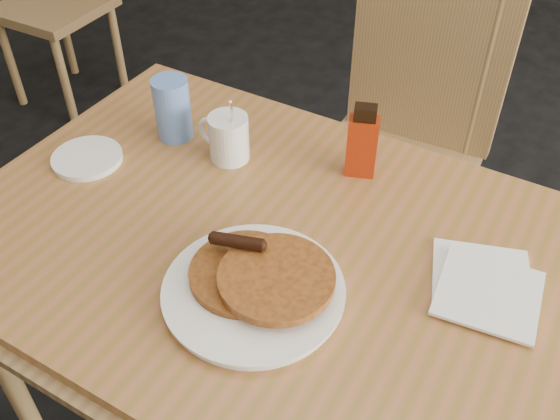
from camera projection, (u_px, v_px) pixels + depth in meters
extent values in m
cube|color=#A7643B|center=(278.00, 250.00, 1.09)|extent=(1.16, 0.78, 0.04)
cube|color=#997948|center=(278.00, 255.00, 1.10)|extent=(1.20, 0.82, 0.02)
cylinder|color=#997948|center=(7.00, 374.00, 1.34)|extent=(0.04, 0.04, 0.71)
cylinder|color=#997948|center=(548.00, 368.00, 1.35)|extent=(0.04, 0.04, 0.71)
cube|color=#997948|center=(389.00, 177.00, 1.70)|extent=(0.44, 0.44, 0.04)
cube|color=#997948|center=(428.00, 66.00, 1.65)|extent=(0.42, 0.07, 0.46)
cylinder|color=#997948|center=(303.00, 251.00, 1.81)|extent=(0.04, 0.04, 0.43)
cylinder|color=#997948|center=(453.00, 224.00, 1.90)|extent=(0.04, 0.04, 0.43)
cube|color=#997948|center=(53.00, 7.00, 2.55)|extent=(0.41, 0.41, 0.04)
cylinder|color=#997948|center=(11.00, 62.00, 2.66)|extent=(0.04, 0.04, 0.40)
cylinder|color=#997948|center=(118.00, 50.00, 2.74)|extent=(0.04, 0.04, 0.40)
cylinder|color=white|center=(254.00, 292.00, 0.98)|extent=(0.28, 0.28, 0.02)
cylinder|color=white|center=(254.00, 289.00, 0.98)|extent=(0.29, 0.29, 0.01)
cylinder|color=#9C5520|center=(245.00, 273.00, 0.99)|extent=(0.18, 0.18, 0.01)
cylinder|color=#9C5520|center=(276.00, 278.00, 0.96)|extent=(0.18, 0.18, 0.01)
cylinder|color=black|center=(237.00, 241.00, 1.00)|extent=(0.09, 0.05, 0.02)
cylinder|color=white|center=(229.00, 138.00, 1.23)|extent=(0.08, 0.08, 0.09)
torus|color=white|center=(212.00, 132.00, 1.24)|extent=(0.06, 0.01, 0.06)
cylinder|color=black|center=(228.00, 121.00, 1.20)|extent=(0.07, 0.07, 0.01)
cylinder|color=silver|center=(233.00, 126.00, 1.20)|extent=(0.03, 0.05, 0.14)
cube|color=maroon|center=(362.00, 147.00, 1.18)|extent=(0.07, 0.05, 0.12)
cube|color=black|center=(365.00, 113.00, 1.13)|extent=(0.05, 0.04, 0.03)
cube|color=white|center=(481.00, 279.00, 1.01)|extent=(0.20, 0.20, 0.01)
cube|color=white|center=(489.00, 293.00, 0.98)|extent=(0.17, 0.17, 0.01)
cylinder|color=#5E88DC|center=(173.00, 109.00, 1.27)|extent=(0.08, 0.08, 0.13)
cylinder|color=white|center=(87.00, 158.00, 1.25)|extent=(0.15, 0.15, 0.01)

